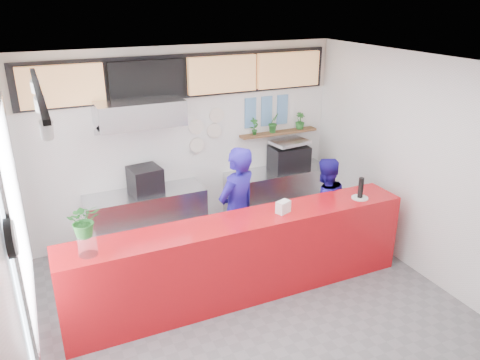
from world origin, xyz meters
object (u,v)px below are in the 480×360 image
object	(u,v)px
staff_center	(237,211)
staff_right	(323,206)
espresso_machine	(289,158)
pepper_mill	(361,188)
panini_oven	(145,180)
service_counter	(243,258)

from	to	relation	value
staff_center	staff_right	size ratio (longest dim) A/B	1.22
espresso_machine	pepper_mill	distance (m)	1.89
staff_right	pepper_mill	distance (m)	0.80
staff_center	espresso_machine	bearing A→B (deg)	-164.86
staff_right	espresso_machine	bearing A→B (deg)	-92.62
panini_oven	staff_right	distance (m)	2.69
panini_oven	staff_right	world-z (taller)	staff_right
espresso_machine	staff_center	xyz separation A→B (m)	(-1.51, -1.21, -0.18)
service_counter	espresso_machine	distance (m)	2.54
service_counter	staff_right	xyz separation A→B (m)	(1.56, 0.51, 0.21)
panini_oven	espresso_machine	size ratio (longest dim) A/B	0.71
panini_oven	espresso_machine	distance (m)	2.48
pepper_mill	panini_oven	bearing A→B (deg)	143.01
staff_center	pepper_mill	bearing A→B (deg)	132.82
panini_oven	staff_right	bearing A→B (deg)	-36.36
espresso_machine	staff_center	size ratio (longest dim) A/B	0.34
panini_oven	staff_center	world-z (taller)	staff_center
service_counter	staff_right	size ratio (longest dim) A/B	2.97
service_counter	staff_center	size ratio (longest dim) A/B	2.45
panini_oven	staff_right	size ratio (longest dim) A/B	0.29
service_counter	staff_center	distance (m)	0.72
panini_oven	pepper_mill	world-z (taller)	pepper_mill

